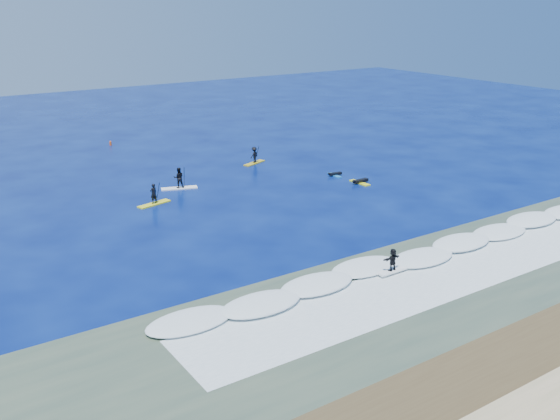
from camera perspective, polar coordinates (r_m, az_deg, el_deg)
ground at (r=47.64m, az=2.87°, el=-0.70°), size 160.00×160.00×0.00m
shallow_water at (r=38.21m, az=15.58°, el=-6.47°), size 90.00×13.00×0.01m
breaking_wave at (r=40.63m, az=11.34°, el=-4.58°), size 40.00×6.00×0.30m
whitewater at (r=38.79m, az=14.46°, el=-5.99°), size 34.00×5.00×0.02m
sup_paddler_left at (r=51.48m, az=-11.47°, el=1.17°), size 2.97×1.39×2.02m
sup_paddler_center at (r=55.38m, az=-9.23°, el=2.76°), size 3.24×1.76×2.21m
sup_paddler_right at (r=63.32m, az=-2.37°, el=4.95°), size 2.86×1.69×1.96m
prone_paddler_near at (r=56.94m, az=7.32°, el=2.60°), size 1.78×2.25×0.47m
prone_paddler_far at (r=59.12m, az=5.01°, el=3.26°), size 1.48×1.90×0.39m
wave_surfer at (r=38.30m, az=10.25°, el=-4.62°), size 2.08×0.60×1.50m
marker_buoy at (r=73.95m, az=-15.24°, el=5.92°), size 0.26×0.26×0.62m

